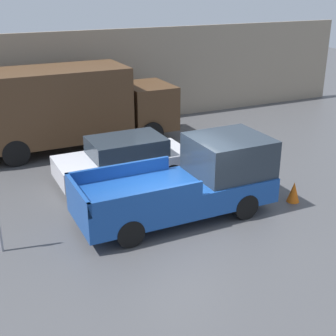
{
  "coord_description": "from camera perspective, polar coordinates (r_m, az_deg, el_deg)",
  "views": [
    {
      "loc": [
        -5.36,
        -10.01,
        6.11
      ],
      "look_at": [
        0.13,
        1.43,
        1.04
      ],
      "focal_mm": 50.0,
      "sensor_mm": 36.0,
      "label": 1
    }
  ],
  "objects": [
    {
      "name": "delivery_truck",
      "position": [
        18.41,
        -12.96,
        7.36
      ],
      "size": [
        8.38,
        2.52,
        3.14
      ],
      "color": "#4C331E",
      "rests_on": "ground"
    },
    {
      "name": "building_wall",
      "position": [
        21.06,
        -10.62,
        10.44
      ],
      "size": [
        28.0,
        0.15,
        4.21
      ],
      "color": "gray",
      "rests_on": "ground"
    },
    {
      "name": "traffic_cone",
      "position": [
        14.37,
        15.07,
        -2.83
      ],
      "size": [
        0.38,
        0.38,
        0.62
      ],
      "color": "orange",
      "rests_on": "ground"
    },
    {
      "name": "car",
      "position": [
        15.26,
        -5.36,
        1.08
      ],
      "size": [
        4.33,
        1.86,
        1.46
      ],
      "color": "silver",
      "rests_on": "ground"
    },
    {
      "name": "pickup_truck",
      "position": [
        12.97,
        2.9,
        -1.62
      ],
      "size": [
        5.49,
        2.12,
        2.09
      ],
      "color": "#194799",
      "rests_on": "ground"
    },
    {
      "name": "ground_plane",
      "position": [
        12.89,
        2.23,
        -6.54
      ],
      "size": [
        60.0,
        60.0,
        0.0
      ],
      "primitive_type": "plane",
      "color": "#4C4C4F"
    }
  ]
}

